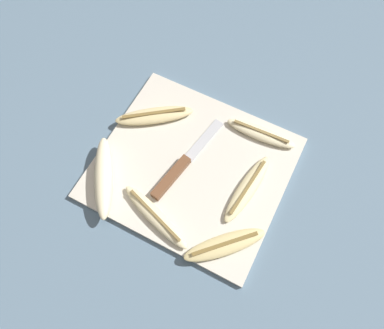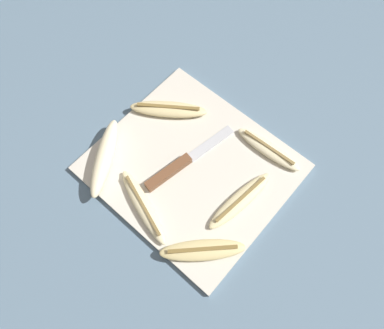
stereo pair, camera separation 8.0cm
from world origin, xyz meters
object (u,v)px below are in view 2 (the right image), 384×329
at_px(banana_pale_long, 268,149).
at_px(banana_bright_far, 105,157).
at_px(banana_soft_right, 240,200).
at_px(banana_spotted_left, 203,250).
at_px(knife, 176,167).
at_px(banana_mellow_near, 169,109).
at_px(banana_cream_curved, 143,206).

bearing_deg(banana_pale_long, banana_bright_far, -134.73).
height_order(banana_soft_right, banana_spotted_left, banana_spotted_left).
bearing_deg(knife, banana_mellow_near, 148.80).
bearing_deg(banana_pale_long, banana_cream_curved, -112.55).
xyz_separation_m(banana_cream_curved, banana_pale_long, (0.11, 0.28, -0.00)).
bearing_deg(banana_cream_curved, knife, 94.97).
bearing_deg(banana_bright_far, banana_pale_long, 45.27).
distance_m(knife, banana_spotted_left, 0.19).
bearing_deg(banana_mellow_near, knife, -41.26).
height_order(banana_cream_curved, banana_pale_long, banana_cream_curved).
distance_m(banana_bright_far, banana_pale_long, 0.36).
bearing_deg(banana_bright_far, banana_spotted_left, -1.96).
xyz_separation_m(banana_bright_far, banana_pale_long, (0.25, 0.25, -0.01)).
bearing_deg(banana_cream_curved, banana_pale_long, 67.45).
bearing_deg(banana_bright_far, knife, 34.29).
xyz_separation_m(knife, banana_mellow_near, (-0.11, 0.10, 0.00)).
relative_size(knife, banana_mellow_near, 1.39).
bearing_deg(banana_bright_far, banana_soft_right, 23.32).
height_order(banana_pale_long, banana_mellow_near, banana_mellow_near).
height_order(banana_cream_curved, banana_mellow_near, banana_mellow_near).
bearing_deg(knife, banana_pale_long, 63.44).
height_order(banana_soft_right, banana_pale_long, banana_pale_long).
distance_m(knife, banana_mellow_near, 0.15).
height_order(knife, banana_spotted_left, banana_spotted_left).
xyz_separation_m(knife, banana_spotted_left, (0.16, -0.10, 0.00)).
xyz_separation_m(knife, banana_cream_curved, (0.01, -0.11, 0.00)).
height_order(banana_cream_curved, banana_spotted_left, same).
xyz_separation_m(banana_spotted_left, banana_mellow_near, (-0.27, 0.19, 0.00)).
height_order(banana_bright_far, banana_soft_right, banana_bright_far).
relative_size(banana_cream_curved, banana_mellow_near, 1.08).
relative_size(banana_spotted_left, banana_mellow_near, 0.89).
bearing_deg(banana_soft_right, banana_pale_long, 101.26).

